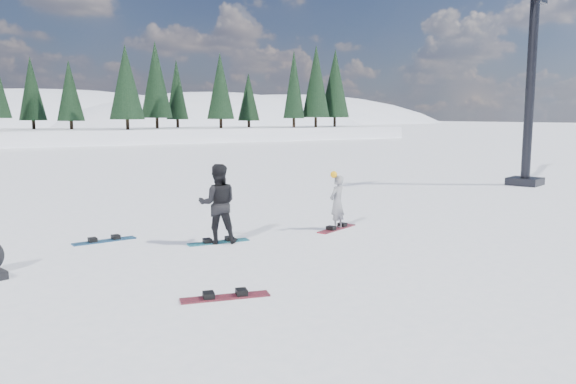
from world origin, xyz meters
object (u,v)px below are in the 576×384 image
object	(u,v)px
lift_tower	(529,104)
snowboard_loose_c	(104,241)
snowboarder_woman	(337,202)
snowboard_loose_b	(225,297)
snowboarder_man	(218,204)

from	to	relation	value
lift_tower	snowboard_loose_c	size ratio (longest dim) A/B	5.76
snowboard_loose_c	snowboarder_woman	bearing A→B (deg)	-20.63
lift_tower	snowboard_loose_c	bearing A→B (deg)	168.15
snowboard_loose_b	snowboard_loose_c	xyz separation A→B (m)	(-0.81, 5.40, 0.00)
snowboarder_woman	snowboard_loose_c	bearing A→B (deg)	-39.56
snowboarder_man	lift_tower	bearing A→B (deg)	-145.72
lift_tower	snowboarder_woman	world-z (taller)	lift_tower
lift_tower	snowboard_loose_b	world-z (taller)	lift_tower
snowboarder_woman	snowboarder_man	bearing A→B (deg)	-25.56
lift_tower	snowboard_loose_b	bearing A→B (deg)	-175.38
lift_tower	snowboard_loose_b	distance (m)	19.57
lift_tower	snowboard_loose_c	distance (m)	18.97
snowboarder_man	snowboard_loose_c	bearing A→B (deg)	-11.40
snowboarder_man	snowboarder_woman	bearing A→B (deg)	-160.29
snowboarder_man	snowboard_loose_b	distance (m)	4.28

